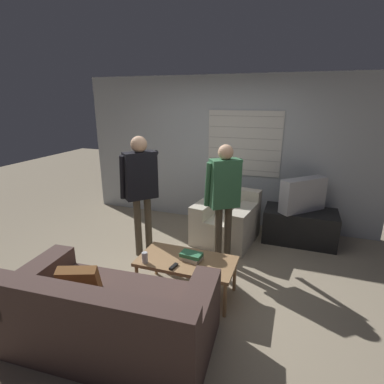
% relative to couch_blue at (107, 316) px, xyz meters
% --- Properties ---
extents(ground_plane, '(16.00, 16.00, 0.00)m').
position_rel_couch_blue_xyz_m(ground_plane, '(0.25, 1.22, -0.30)').
color(ground_plane, gray).
extents(wall_back, '(5.20, 0.08, 2.55)m').
position_rel_couch_blue_xyz_m(wall_back, '(0.26, 3.25, 0.98)').
color(wall_back, '#ADB2B7').
rests_on(wall_back, ground_plane).
extents(couch_blue, '(1.92, 1.08, 0.79)m').
position_rel_couch_blue_xyz_m(couch_blue, '(0.00, 0.00, 0.00)').
color(couch_blue, '#4C3833').
rests_on(couch_blue, ground_plane).
extents(armchair_beige, '(0.98, 1.01, 0.79)m').
position_rel_couch_blue_xyz_m(armchair_beige, '(0.51, 2.47, 0.02)').
color(armchair_beige, beige).
rests_on(armchair_beige, ground_plane).
extents(coffee_table, '(1.10, 0.56, 0.44)m').
position_rel_couch_blue_xyz_m(coffee_table, '(0.41, 0.95, 0.09)').
color(coffee_table, '#9E754C').
rests_on(coffee_table, ground_plane).
extents(tv_stand, '(1.08, 0.58, 0.52)m').
position_rel_couch_blue_xyz_m(tv_stand, '(1.61, 2.79, -0.04)').
color(tv_stand, black).
rests_on(tv_stand, ground_plane).
extents(tv, '(0.68, 0.67, 0.51)m').
position_rel_couch_blue_xyz_m(tv, '(1.60, 2.79, 0.47)').
color(tv, '#B2B2B7').
rests_on(tv, tv_stand).
extents(person_left_standing, '(0.53, 0.83, 1.71)m').
position_rel_couch_blue_xyz_m(person_left_standing, '(-0.52, 1.63, 0.79)').
color(person_left_standing, '#4C4233').
rests_on(person_left_standing, ground_plane).
extents(person_right_standing, '(0.48, 0.75, 1.64)m').
position_rel_couch_blue_xyz_m(person_right_standing, '(0.62, 1.74, 0.72)').
color(person_right_standing, '#4C4233').
rests_on(person_right_standing, ground_plane).
extents(book_stack, '(0.26, 0.20, 0.09)m').
position_rel_couch_blue_xyz_m(book_stack, '(0.45, 0.97, 0.18)').
color(book_stack, beige).
rests_on(book_stack, coffee_table).
extents(soda_can, '(0.07, 0.07, 0.13)m').
position_rel_couch_blue_xyz_m(soda_can, '(-0.01, 0.74, 0.20)').
color(soda_can, silver).
rests_on(soda_can, coffee_table).
extents(spare_remote, '(0.06, 0.13, 0.02)m').
position_rel_couch_blue_xyz_m(spare_remote, '(0.33, 0.75, 0.15)').
color(spare_remote, black).
rests_on(spare_remote, coffee_table).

